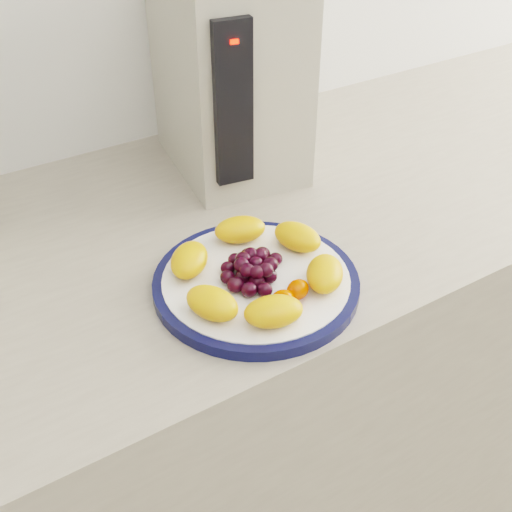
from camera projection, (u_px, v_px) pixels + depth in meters
counter at (163, 451)px, 1.15m from camera, size 3.50×0.60×0.90m
cabinet_face at (164, 461)px, 1.16m from camera, size 3.48×0.58×0.84m
plate_rim at (256, 283)px, 0.80m from camera, size 0.26×0.26×0.01m
plate_face at (256, 283)px, 0.80m from camera, size 0.23×0.23×0.02m
appliance_body at (229, 72)px, 0.98m from camera, size 0.21×0.27×0.31m
appliance_panel at (233, 105)px, 0.87m from camera, size 0.06×0.03×0.23m
appliance_led at (234, 41)px, 0.81m from camera, size 0.01×0.01×0.01m
fruit_plate at (257, 268)px, 0.79m from camera, size 0.22×0.22×0.03m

